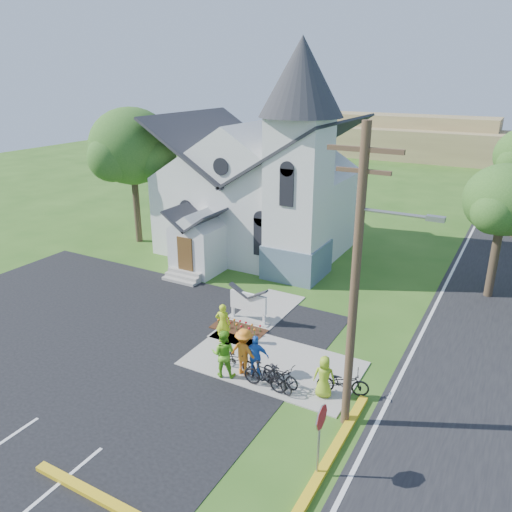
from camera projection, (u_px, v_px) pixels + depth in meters
The scene contains 21 objects.
ground at pixel (235, 360), 20.68m from camera, with size 120.00×120.00×0.00m, color #2D5719.
parking_lot at pixel (78, 340), 22.23m from camera, with size 20.00×16.00×0.02m, color black.
sidewalk at pixel (273, 363), 20.40m from camera, with size 7.00×4.00×0.05m, color gray.
church at pixel (262, 173), 31.59m from camera, with size 12.35×12.00×13.00m.
church_sign at pixel (248, 302), 23.49m from camera, with size 2.20×0.40×1.70m.
flower_bed at pixel (239, 329), 23.10m from camera, with size 2.60×1.10×0.07m, color #351F0E.
utility_pole at pixel (358, 276), 15.13m from camera, with size 3.45×0.28×10.00m.
stop_sign at pixel (321, 426), 14.14m from camera, with size 0.11×0.76×2.48m.
tree_lot_corner at pixel (132, 146), 32.97m from camera, with size 5.60×5.60×9.15m.
tree_road_near at pixel (504, 201), 24.84m from camera, with size 4.00×4.00×7.05m.
distant_hills at pixel (483, 147), 64.57m from camera, with size 61.00×10.00×5.60m.
cyclist_0 at pixel (223, 323), 21.69m from camera, with size 0.66×0.44×1.82m, color #B3D218.
bike_0 at pixel (237, 359), 19.76m from camera, with size 0.63×1.81×0.95m, color black.
cyclist_1 at pixel (223, 353), 19.24m from camera, with size 0.95×0.74×1.95m, color #67C124.
bike_1 at pixel (265, 376), 18.56m from camera, with size 0.51×1.82×1.09m, color black.
cyclist_2 at pixel (256, 356), 19.24m from camera, with size 1.02×0.42×1.74m, color blue.
bike_2 at pixel (281, 374), 18.89m from camera, with size 0.59×1.70×0.89m, color black.
cyclist_3 at pixel (244, 352), 19.36m from camera, with size 1.25×0.72×1.94m, color orange.
bike_3 at pixel (277, 378), 18.53m from camera, with size 0.45×1.61×0.97m, color black.
cyclist_4 at pixel (324, 377), 18.06m from camera, with size 0.79×0.52×1.62m, color #93B822.
bike_4 at pixel (343, 382), 18.27m from camera, with size 0.67×1.91×1.01m, color black.
Camera 1 is at (9.47, -15.22, 11.22)m, focal length 35.00 mm.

